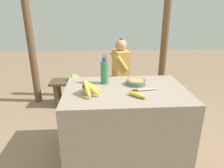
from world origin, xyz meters
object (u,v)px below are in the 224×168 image
seated_vendor (118,68)px  support_post_near (28,21)px  water_bottle (105,72)px  wooden_bench (100,84)px  banana_bunch_green (74,77)px  serving_bowl (136,82)px  support_post_far (166,20)px  loose_banana_front (137,95)px  banana_bunch_ripe (89,87)px  knife (141,90)px

seated_vendor → support_post_near: size_ratio=0.41×
water_bottle → support_post_near: support_post_near is taller
wooden_bench → banana_bunch_green: size_ratio=5.91×
serving_bowl → banana_bunch_green: 1.41m
wooden_bench → support_post_far: bearing=8.9°
seated_vendor → wooden_bench: bearing=-19.1°
loose_banana_front → seated_vendor: bearing=91.5°
banana_bunch_green → water_bottle: bearing=-67.1°
support_post_near → support_post_far: (2.14, 0.00, 0.00)m
wooden_bench → banana_bunch_green: bearing=-179.8°
banana_bunch_ripe → seated_vendor: size_ratio=0.29×
serving_bowl → seated_vendor: 1.11m
loose_banana_front → seated_vendor: size_ratio=0.16×
wooden_bench → support_post_near: 1.47m
banana_bunch_ripe → wooden_bench: banana_bunch_ripe is taller
wooden_bench → support_post_near: (-1.07, 0.17, 0.99)m
wooden_bench → support_post_far: (1.07, 0.17, 0.99)m
banana_bunch_ripe → banana_bunch_green: banana_bunch_ripe is taller
serving_bowl → seated_vendor: bearing=94.5°
serving_bowl → support_post_near: size_ratio=0.08×
knife → seated_vendor: size_ratio=0.23×
loose_banana_front → banana_bunch_green: bearing=116.7°
wooden_bench → banana_bunch_green: 0.43m
banana_bunch_ripe → support_post_far: size_ratio=0.12×
banana_bunch_green → wooden_bench: bearing=0.2°
serving_bowl → water_bottle: (-0.33, 0.06, 0.10)m
serving_bowl → water_bottle: size_ratio=0.65×
wooden_bench → seated_vendor: seated_vendor is taller
water_bottle → banana_bunch_green: (-0.45, 1.08, -0.40)m
water_bottle → seated_vendor: size_ratio=0.29×
seated_vendor → banana_bunch_green: size_ratio=4.04×
support_post_far → loose_banana_front: bearing=-114.7°
loose_banana_front → support_post_near: size_ratio=0.06×
knife → banana_bunch_ripe: bearing=175.8°
seated_vendor → knife: bearing=83.6°
seated_vendor → support_post_near: 1.55m
water_bottle → support_post_near: size_ratio=0.12×
wooden_bench → support_post_near: support_post_near is taller
banana_bunch_ripe → wooden_bench: bearing=85.7°
water_bottle → knife: water_bottle is taller
banana_bunch_ripe → banana_bunch_green: bearing=102.7°
support_post_far → banana_bunch_ripe: bearing=-127.7°
banana_bunch_ripe → water_bottle: water_bottle is taller
support_post_far → support_post_near: bearing=180.0°
knife → wooden_bench: 1.43m
loose_banana_front → knife: loose_banana_front is taller
knife → banana_bunch_green: (-0.80, 1.31, -0.28)m
banana_bunch_ripe → water_bottle: bearing=61.3°
water_bottle → support_post_far: support_post_far is taller
seated_vendor → banana_bunch_green: 0.71m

